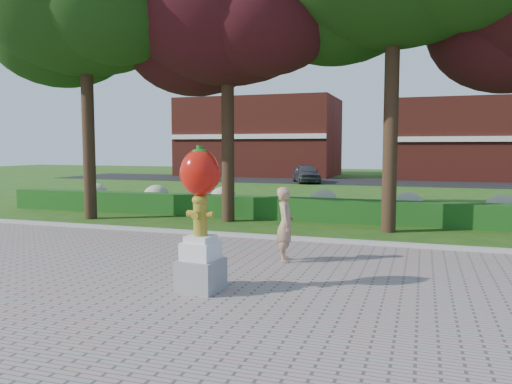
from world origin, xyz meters
TOP-DOWN VIEW (x-y plane):
  - ground at (0.00, 0.00)m, footprint 100.00×100.00m
  - walkway at (0.00, -4.00)m, footprint 40.00×14.00m
  - curb at (0.00, 3.00)m, footprint 40.00×0.18m
  - lawn_hedge at (0.00, 7.00)m, footprint 24.00×0.70m
  - hydrangea_row at (0.57, 8.00)m, footprint 20.10×1.10m
  - street at (0.00, 28.00)m, footprint 50.00×8.00m
  - building_left at (-10.00, 34.00)m, footprint 14.00×8.00m
  - building_right at (8.00, 34.00)m, footprint 12.00×8.00m
  - tree_mid_left at (-2.10, 6.08)m, footprint 8.25×7.04m
  - hydrant_sculpture at (0.75, -2.22)m, footprint 0.77×0.77m
  - woman at (1.57, 0.50)m, footprint 0.54×0.69m
  - parked_car at (-3.63, 25.43)m, footprint 3.10×4.34m

SIDE VIEW (x-z plane):
  - ground at x=0.00m, z-range 0.00..0.00m
  - street at x=0.00m, z-range 0.00..0.02m
  - walkway at x=0.00m, z-range 0.00..0.04m
  - curb at x=0.00m, z-range 0.00..0.15m
  - lawn_hedge at x=0.00m, z-range 0.00..0.80m
  - hydrangea_row at x=0.57m, z-range 0.06..1.04m
  - parked_car at x=-3.63m, z-range 0.02..1.39m
  - woman at x=1.57m, z-range 0.04..1.72m
  - hydrant_sculpture at x=0.75m, z-range 0.12..2.71m
  - building_right at x=8.00m, z-range 0.00..6.40m
  - building_left at x=-10.00m, z-range 0.00..7.00m
  - tree_mid_left at x=-2.10m, z-range 1.95..12.65m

